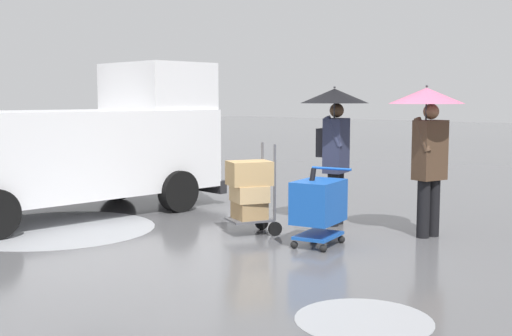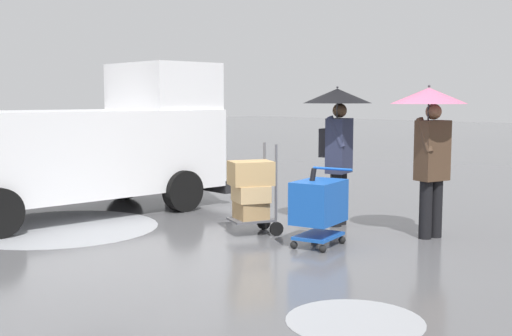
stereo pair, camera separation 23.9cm
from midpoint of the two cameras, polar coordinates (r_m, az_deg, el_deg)
name	(u,v)px [view 1 (the left image)]	position (r m, az deg, el deg)	size (l,w,h in m)	color
ground_plane	(280,248)	(8.60, 1.35, -7.05)	(90.00, 90.00, 0.00)	#5B5B5E
slush_patch_near_cluster	(56,228)	(10.31, -17.85, -5.09)	(2.97, 2.97, 0.01)	#999BA0
slush_patch_under_van	(364,320)	(5.96, 8.31, -13.10)	(1.24, 1.24, 0.01)	#999BA0
cargo_van_parked_right	(78,145)	(11.33, -15.98, 1.96)	(2.38, 5.43, 2.60)	white
shopping_cart_vendor	(319,204)	(8.63, 4.75, -3.16)	(0.72, 0.92, 1.04)	#1951B2
hand_dolly_boxes	(250,189)	(9.33, -1.26, -1.90)	(0.75, 0.84, 1.32)	#515156
pedestrian_pink_side	(335,124)	(9.95, 6.27, 3.86)	(1.04, 1.04, 2.15)	black
pedestrian_black_side	(428,126)	(9.32, 14.21, 3.64)	(1.04, 1.04, 2.15)	black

